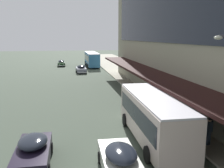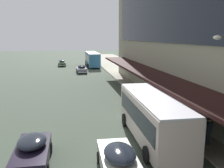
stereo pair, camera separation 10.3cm
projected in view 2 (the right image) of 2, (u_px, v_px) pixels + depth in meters
transit_bus_kerbside_front at (152, 116)px, 16.82m from camera, size 2.84×9.39×3.15m
transit_bus_kerbside_rear at (92, 59)px, 58.74m from camera, size 2.77×11.15×3.33m
sedan_lead_mid at (62, 63)px, 60.16m from camera, size 1.85×4.76×1.41m
sedan_far_back at (119, 161)px, 12.79m from camera, size 2.02×4.75×1.62m
sedan_trailing_mid at (82, 69)px, 48.92m from camera, size 2.00×4.47×1.55m
sedan_oncoming_front at (32, 151)px, 13.92m from camera, size 1.98×4.54×1.58m
pedestrian_at_kerb at (209, 130)px, 16.01m from camera, size 0.60×0.35×1.86m
fire_hydrant at (183, 128)px, 18.27m from camera, size 0.20×0.40×0.70m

